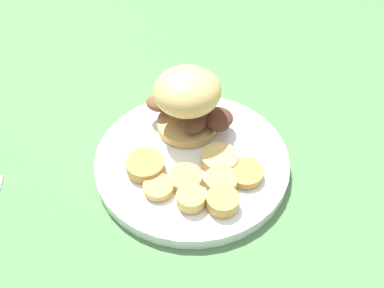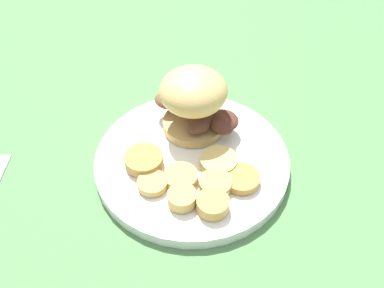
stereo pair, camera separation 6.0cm
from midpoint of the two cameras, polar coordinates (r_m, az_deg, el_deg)
ground_plane at (r=0.63m, az=-2.72°, el=-2.88°), size 4.00×4.00×0.00m
dinner_plate at (r=0.63m, az=-2.75°, el=-2.26°), size 0.27×0.27×0.02m
sandwich at (r=0.63m, az=-3.22°, el=5.45°), size 0.10×0.12×0.10m
potato_round_0 at (r=0.58m, az=-7.27°, el=-5.65°), size 0.04×0.04×0.01m
potato_round_1 at (r=0.59m, az=3.89°, el=-3.84°), size 0.05×0.05×0.01m
potato_round_2 at (r=0.58m, az=1.06°, el=-4.70°), size 0.04×0.04×0.01m
potato_round_3 at (r=0.59m, az=-3.77°, el=-4.46°), size 0.05×0.05×0.01m
potato_round_4 at (r=0.61m, az=-8.80°, el=-2.84°), size 0.05×0.05×0.02m
potato_round_5 at (r=0.56m, az=0.82°, el=-7.45°), size 0.04×0.04×0.02m
potato_round_6 at (r=0.56m, az=-3.18°, el=-7.11°), size 0.04×0.04×0.02m
potato_round_7 at (r=0.61m, az=0.73°, el=-2.02°), size 0.05×0.05×0.01m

